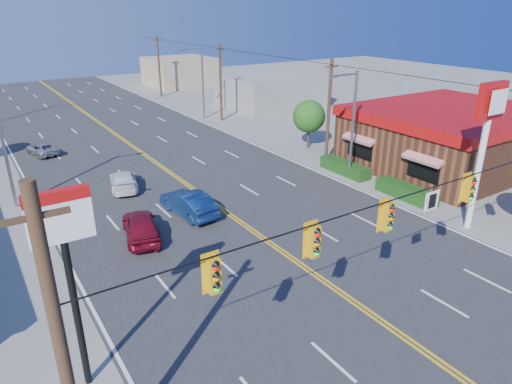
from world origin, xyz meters
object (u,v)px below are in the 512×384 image
pizza_hut_sign (66,252)px  car_silver (42,149)px  car_magenta (141,227)px  car_white (124,181)px  car_blue (189,204)px  kfc_pylon (486,128)px  kfc (449,137)px  signal_span (406,223)px

pizza_hut_sign → car_silver: bearing=83.0°
pizza_hut_sign → car_magenta: size_ratio=1.54×
car_magenta → car_white: (1.61, 7.96, -0.13)m
car_blue → car_silver: (-5.36, 18.43, -0.23)m
kfc_pylon → pizza_hut_sign: bearing=180.0°
kfc → car_white: (-24.00, 9.10, -1.75)m
kfc → car_blue: kfc is taller
kfc_pylon → car_blue: size_ratio=1.83×
signal_span → car_magenta: (-5.59, 13.14, -4.13)m
kfc → pizza_hut_sign: bearing=-165.5°
kfc → car_blue: (-22.01, 2.56, -1.62)m
car_magenta → car_silver: car_magenta is taller
signal_span → car_blue: 15.26m
car_white → car_silver: bearing=-60.1°
kfc → pizza_hut_sign: 32.04m
kfc_pylon → pizza_hut_sign: kfc_pylon is taller
kfc_pylon → car_magenta: (-16.71, 9.14, -5.28)m
kfc_pylon → car_silver: size_ratio=2.22×
car_magenta → car_white: bearing=-88.7°
signal_span → kfc_pylon: signal_span is taller
kfc_pylon → car_magenta: kfc_pylon is taller
pizza_hut_sign → car_magenta: 11.45m
signal_span → kfc: 23.47m
car_magenta → car_silver: (-1.76, 19.85, -0.23)m
kfc → car_white: size_ratio=3.74×
pizza_hut_sign → car_white: 18.99m
pizza_hut_sign → car_magenta: pizza_hut_sign is taller
car_blue → signal_span: bearing=91.2°
signal_span → kfc_pylon: bearing=19.8°
car_silver → pizza_hut_sign: bearing=70.7°
signal_span → pizza_hut_sign: bearing=159.8°
kfc_pylon → car_white: (-15.10, 17.10, -5.41)m
car_silver → kfc_pylon: bearing=110.1°
kfc → car_magenta: kfc is taller
kfc → kfc_pylon: kfc_pylon is taller
car_blue → car_white: 6.83m
car_magenta → car_blue: size_ratio=0.96×
pizza_hut_sign → car_blue: 14.49m
car_blue → kfc_pylon: bearing=134.6°
kfc → car_magenta: 25.68m
signal_span → car_white: signal_span is taller
pizza_hut_sign → car_silver: pizza_hut_sign is taller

